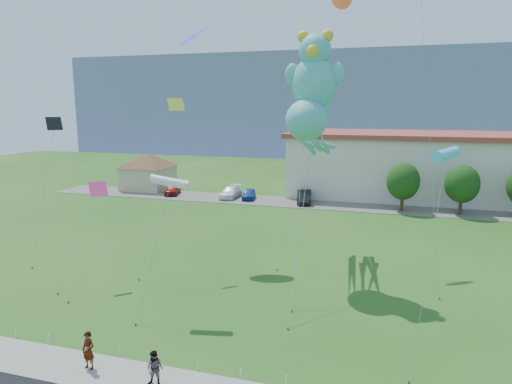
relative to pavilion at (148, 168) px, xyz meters
The scene contains 22 objects.
ground 45.05m from the pavilion, 57.72° to the right, with size 160.00×160.00×0.00m, color #1F5016.
parking_strip 24.37m from the pavilion, ahead, with size 70.00×6.00×0.06m, color #59544C.
hill_ridge 85.96m from the pavilion, 73.69° to the left, with size 160.00×50.00×25.00m, color slate.
pavilion is the anchor object (origin of this frame).
rope_fence 46.13m from the pavilion, 58.59° to the right, with size 26.05×0.05×0.50m.
tree_near 34.24m from the pavilion, ahead, with size 3.60×3.60×5.47m.
tree_mid 40.20m from the pavilion, ahead, with size 3.60×3.60×5.47m.
pedestrian_left 45.51m from the pavilion, 63.40° to the right, with size 0.63×0.41×1.72m, color gray.
pedestrian_right 47.41m from the pavilion, 59.82° to the right, with size 0.75×0.59×1.55m, color gray.
parked_car_red 6.22m from the pavilion, 27.81° to the right, with size 1.62×4.02×1.37m, color #9F1913.
parked_car_white 13.60m from the pavilion, 10.55° to the right, with size 1.95×4.79×1.39m, color white.
parked_car_blue 16.07m from the pavilion, ahead, with size 1.50×3.73×1.27m, color #1C409A.
parked_car_black 23.09m from the pavilion, ahead, with size 1.62×4.65×1.53m, color black.
octopus_kite 37.49m from the pavilion, 42.43° to the right, with size 2.74×13.01×12.04m.
teddy_bear_kite 38.95m from the pavilion, 42.82° to the right, with size 3.95×10.25×16.41m.
small_kite_black 29.61m from the pavilion, 73.52° to the right, with size 1.29×4.17×10.70m.
small_kite_cyan 49.21m from the pavilion, 44.03° to the right, with size 1.45×4.90×9.86m.
small_kite_yellow 33.11m from the pavilion, 57.52° to the right, with size 3.74×9.59×12.10m.
small_kite_blue 31.49m from the pavilion, 51.87° to the right, with size 1.80×9.19×17.67m.
small_kite_white 39.74m from the pavilion, 58.08° to the right, with size 1.15×4.02×7.82m.
small_kite_pink 34.39m from the pavilion, 65.53° to the right, with size 1.79×3.92×6.63m.
small_kite_orange 37.60m from the pavilion, 33.33° to the right, with size 3.97×8.54×20.75m.
Camera 1 is at (8.78, -18.17, 11.59)m, focal length 32.00 mm.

